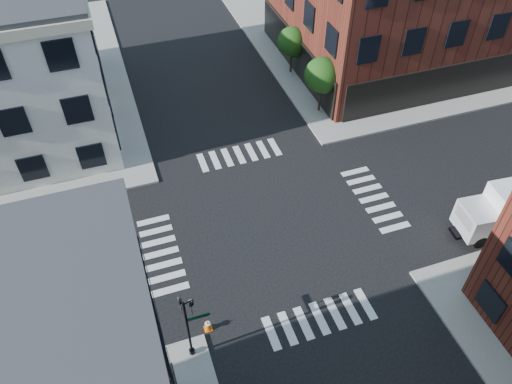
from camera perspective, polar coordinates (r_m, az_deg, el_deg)
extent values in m
plane|color=black|center=(30.99, 1.99, -3.68)|extent=(120.00, 120.00, 0.00)
cube|color=gray|center=(54.45, 15.84, 17.98)|extent=(30.00, 30.00, 0.15)
cylinder|color=black|center=(39.68, 7.25, 10.16)|extent=(0.18, 0.18, 1.47)
cylinder|color=black|center=(39.27, 7.35, 11.04)|extent=(0.12, 0.12, 1.47)
sphere|color=#16350E|center=(38.37, 7.58, 13.13)|extent=(2.69, 2.69, 2.69)
sphere|color=#16350E|center=(38.68, 7.91, 12.42)|extent=(1.85, 1.85, 1.85)
cylinder|color=black|center=(44.30, 3.99, 14.29)|extent=(0.18, 0.18, 1.33)
cylinder|color=black|center=(43.97, 4.03, 15.04)|extent=(0.12, 0.12, 1.33)
sphere|color=#16350E|center=(43.24, 4.14, 16.79)|extent=(2.43, 2.43, 2.43)
sphere|color=#16350E|center=(43.48, 4.47, 16.20)|extent=(1.67, 1.67, 1.67)
cylinder|color=black|center=(24.23, -7.76, -15.38)|extent=(0.12, 0.12, 4.60)
cylinder|color=black|center=(25.97, -7.32, -17.59)|extent=(0.28, 0.28, 0.30)
cube|color=#053819|center=(23.53, -6.63, -14.01)|extent=(1.10, 0.03, 0.22)
cube|color=#053819|center=(23.58, -8.34, -12.93)|extent=(0.03, 1.10, 0.22)
imported|color=black|center=(22.94, -7.34, -12.95)|extent=(0.22, 0.18, 1.10)
imported|color=black|center=(23.05, -8.60, -12.72)|extent=(0.18, 0.22, 1.10)
cube|color=silver|center=(32.10, 23.85, -2.87)|extent=(1.97, 2.30, 1.79)
cube|color=black|center=(31.44, 22.74, -2.78)|extent=(0.24, 1.70, 0.80)
cube|color=black|center=(34.03, 26.62, -3.18)|extent=(7.20, 1.54, 0.22)
cylinder|color=black|center=(32.30, 24.21, -5.18)|extent=(0.92, 0.39, 0.89)
cylinder|color=black|center=(33.22, 22.59, -2.82)|extent=(0.92, 0.39, 0.89)
cylinder|color=black|center=(35.00, 26.98, -1.79)|extent=(0.92, 0.39, 0.89)
cube|color=orange|center=(26.81, -5.48, -15.28)|extent=(0.41, 0.41, 0.04)
cone|color=orange|center=(26.50, -5.53, -14.89)|extent=(0.39, 0.39, 0.76)
cylinder|color=white|center=(26.41, -5.55, -14.77)|extent=(0.29, 0.29, 0.09)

